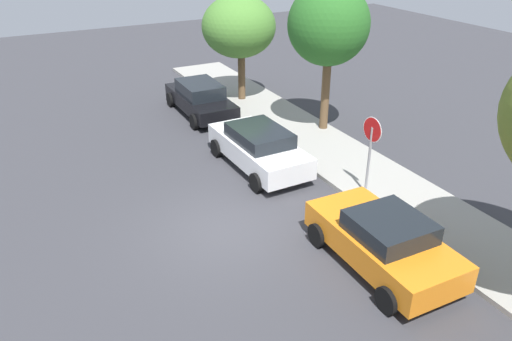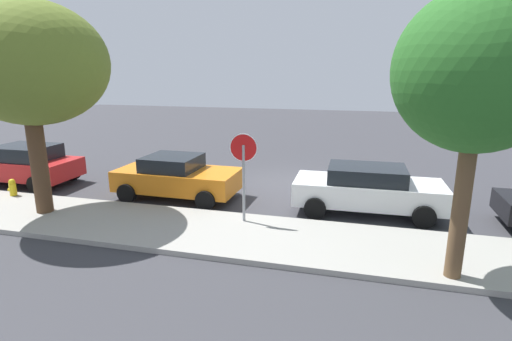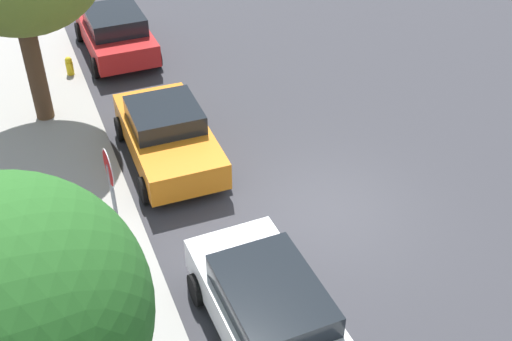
% 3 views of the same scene
% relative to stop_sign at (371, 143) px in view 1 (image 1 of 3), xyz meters
% --- Properties ---
extents(ground_plane, '(60.00, 60.00, 0.00)m').
position_rel_stop_sign_xyz_m(ground_plane, '(-0.35, -4.63, -1.80)').
color(ground_plane, '#38383D').
extents(sidewalk_curb, '(32.00, 2.86, 0.14)m').
position_rel_stop_sign_xyz_m(sidewalk_curb, '(-0.35, 0.84, -1.73)').
color(sidewalk_curb, '#9E9B93').
rests_on(sidewalk_curb, ground_plane).
extents(stop_sign, '(0.77, 0.08, 2.62)m').
position_rel_stop_sign_xyz_m(stop_sign, '(0.00, 0.00, 0.00)').
color(stop_sign, gray).
rests_on(stop_sign, ground_plane).
extents(parked_car_orange, '(4.13, 2.16, 1.46)m').
position_rel_stop_sign_xyz_m(parked_car_orange, '(2.93, -1.86, -1.06)').
color(parked_car_orange, orange).
rests_on(parked_car_orange, ground_plane).
extents(parked_car_white, '(4.44, 2.09, 1.45)m').
position_rel_stop_sign_xyz_m(parked_car_white, '(-3.32, -1.99, -1.04)').
color(parked_car_white, white).
rests_on(parked_car_white, ground_plane).
extents(parked_car_black, '(4.54, 2.01, 1.43)m').
position_rel_stop_sign_xyz_m(parked_car_black, '(-9.13, -1.79, -1.06)').
color(parked_car_black, black).
rests_on(parked_car_black, ground_plane).
extents(street_tree_mid_block, '(3.04, 3.04, 5.76)m').
position_rel_stop_sign_xyz_m(street_tree_mid_block, '(-5.01, 1.80, 2.41)').
color(street_tree_mid_block, brown).
rests_on(street_tree_mid_block, ground_plane).
extents(street_tree_far, '(3.29, 3.29, 4.79)m').
position_rel_stop_sign_xyz_m(street_tree_far, '(-9.98, 0.52, 1.61)').
color(street_tree_far, brown).
rests_on(street_tree_far, ground_plane).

